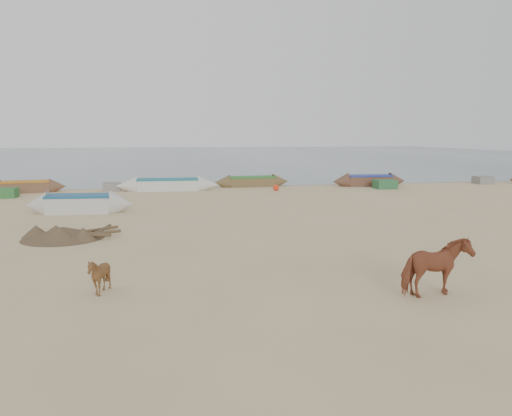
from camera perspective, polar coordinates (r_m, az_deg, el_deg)
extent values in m
plane|color=tan|center=(16.67, 2.54, -5.39)|extent=(140.00, 140.00, 0.00)
plane|color=slate|center=(97.91, -8.48, 6.01)|extent=(160.00, 160.00, 0.00)
imported|color=brown|center=(13.11, 19.86, -6.41)|extent=(1.85, 1.08, 1.47)
imported|color=#56361B|center=(13.16, -17.49, -7.37)|extent=(1.15, 1.12, 0.97)
cone|color=brown|center=(20.61, -21.18, -2.64)|extent=(3.49, 3.49, 0.45)
cube|color=#2D6530|center=(35.37, -26.75, 1.55)|extent=(1.40, 1.20, 0.60)
sphere|color=red|center=(35.55, 2.31, 2.35)|extent=(0.44, 0.44, 0.44)
cube|color=slate|center=(37.01, -16.13, 2.36)|extent=(1.20, 1.10, 0.56)
cube|color=#2B6038|center=(38.17, 14.53, 2.65)|extent=(1.50, 1.20, 0.64)
cube|color=slate|center=(44.62, 24.51, 2.94)|extent=(1.30, 1.20, 0.60)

